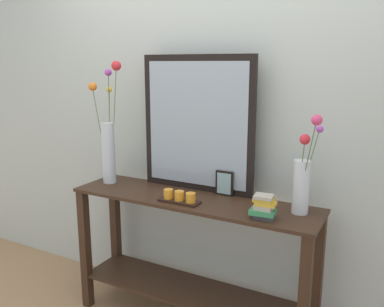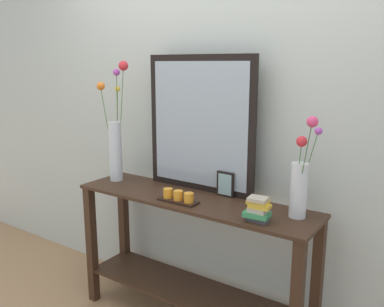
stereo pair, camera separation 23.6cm
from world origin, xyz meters
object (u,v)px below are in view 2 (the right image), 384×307
at_px(vase_right, 300,182).
at_px(book_stack, 258,209).
at_px(candle_tray, 178,197).
at_px(mirror_leaning, 200,124).
at_px(picture_frame_small, 225,184).
at_px(tall_vase_left, 115,140).
at_px(console_table, 192,249).

bearing_deg(vase_right, book_stack, -132.51).
xyz_separation_m(candle_tray, book_stack, (0.51, -0.01, 0.03)).
bearing_deg(mirror_leaning, picture_frame_small, -7.96).
height_order(mirror_leaning, candle_tray, mirror_leaning).
bearing_deg(picture_frame_small, tall_vase_left, -172.30).
height_order(tall_vase_left, picture_frame_small, tall_vase_left).
xyz_separation_m(console_table, candle_tray, (-0.03, -0.10, 0.35)).
xyz_separation_m(mirror_leaning, picture_frame_small, (0.20, -0.03, -0.34)).
relative_size(console_table, picture_frame_small, 9.98).
bearing_deg(mirror_leaning, candle_tray, -84.80).
distance_m(console_table, book_stack, 0.63).
height_order(console_table, candle_tray, candle_tray).
xyz_separation_m(tall_vase_left, picture_frame_small, (0.79, 0.11, -0.21)).
height_order(mirror_leaning, book_stack, mirror_leaning).
relative_size(vase_right, picture_frame_small, 3.56).
bearing_deg(tall_vase_left, mirror_leaning, 12.88).
bearing_deg(candle_tray, console_table, 73.61).
relative_size(console_table, tall_vase_left, 1.90).
bearing_deg(vase_right, mirror_leaning, 170.75).
relative_size(vase_right, book_stack, 3.95).
distance_m(console_table, mirror_leaning, 0.76).
relative_size(console_table, vase_right, 2.80).
distance_m(candle_tray, book_stack, 0.51).
xyz_separation_m(mirror_leaning, book_stack, (0.53, -0.28, -0.36)).
height_order(candle_tray, picture_frame_small, picture_frame_small).
xyz_separation_m(vase_right, picture_frame_small, (-0.48, 0.08, -0.11)).
height_order(candle_tray, book_stack, book_stack).
relative_size(mirror_leaning, vase_right, 1.54).
height_order(vase_right, book_stack, vase_right).
xyz_separation_m(tall_vase_left, book_stack, (1.13, -0.14, -0.22)).
relative_size(console_table, mirror_leaning, 1.82).
distance_m(console_table, vase_right, 0.82).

